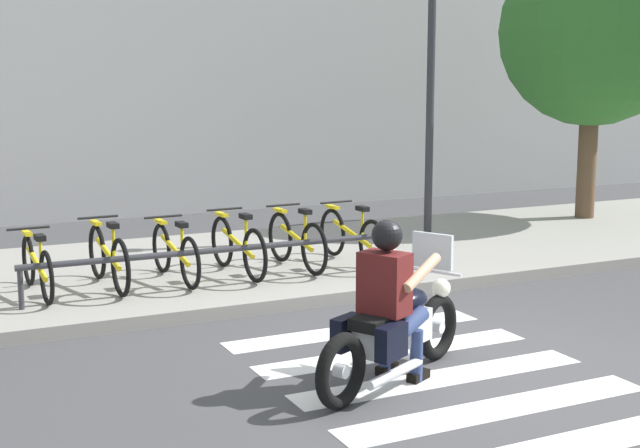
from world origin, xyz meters
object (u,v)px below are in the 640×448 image
object	(u,v)px
bicycle_2	(175,253)
tree_near_rack	(593,33)
motorcycle	(394,330)
bicycle_0	(37,266)
bicycle_1	(108,257)
rider	(390,291)
bicycle_3	(238,246)
bicycle_4	(296,241)
bike_rack	(222,252)
street_lamp	(431,75)
bicycle_5	(352,236)

from	to	relation	value
bicycle_2	tree_near_rack	xyz separation A→B (m)	(7.87, 1.62, 2.83)
motorcycle	bicycle_0	size ratio (longest dim) A/B	1.20
bicycle_0	bicycle_1	size ratio (longest dim) A/B	0.98
bicycle_0	rider	bearing A→B (deg)	-59.17
bicycle_0	bicycle_2	size ratio (longest dim) A/B	0.99
motorcycle	bicycle_3	size ratio (longest dim) A/B	1.16
bicycle_0	bicycle_4	xyz separation A→B (m)	(3.20, -0.00, 0.03)
bicycle_4	bike_rack	size ratio (longest dim) A/B	0.35
bicycle_0	tree_near_rack	bearing A→B (deg)	9.72
bicycle_1	bicycle_2	size ratio (longest dim) A/B	1.01
bicycle_2	bicycle_4	distance (m)	1.60
bicycle_2	tree_near_rack	distance (m)	8.52
bicycle_2	street_lamp	xyz separation A→B (m)	(4.37, 1.22, 2.12)
bicycle_2	bicycle_3	size ratio (longest dim) A/B	0.98
bicycle_1	bike_rack	xyz separation A→B (m)	(1.20, -0.55, 0.06)
bicycle_1	bike_rack	distance (m)	1.32
bicycle_0	bicycle_5	xyz separation A→B (m)	(4.00, -0.00, 0.02)
bicycle_4	bicycle_0	bearing A→B (deg)	179.97
bicycle_1	bicycle_2	xyz separation A→B (m)	(0.80, 0.00, -0.02)
rider	street_lamp	world-z (taller)	street_lamp
rider	bicycle_0	size ratio (longest dim) A/B	0.88
bike_rack	bicycle_4	bearing A→B (deg)	24.76
bike_rack	bicycle_3	bearing A→B (deg)	54.17
bike_rack	tree_near_rack	xyz separation A→B (m)	(7.47, 2.18, 2.75)
bicycle_0	bicycle_2	xyz separation A→B (m)	(1.60, -0.00, 0.01)
bicycle_1	tree_near_rack	size ratio (longest dim) A/B	0.34
bicycle_5	street_lamp	size ratio (longest dim) A/B	0.39
bicycle_5	tree_near_rack	size ratio (longest dim) A/B	0.34
bicycle_2	tree_near_rack	size ratio (longest dim) A/B	0.33
bicycle_4	bicycle_2	bearing A→B (deg)	179.96
tree_near_rack	bike_rack	bearing A→B (deg)	-163.75
rider	bicycle_2	world-z (taller)	rider
bicycle_0	street_lamp	xyz separation A→B (m)	(5.97, 1.22, 2.12)
bike_rack	street_lamp	xyz separation A→B (m)	(3.97, 1.78, 2.04)
motorcycle	bicycle_3	world-z (taller)	motorcycle
bicycle_0	bicycle_4	size ratio (longest dim) A/B	1.01
motorcycle	rider	xyz separation A→B (m)	(-0.07, -0.03, 0.36)
motorcycle	bicycle_1	bearing A→B (deg)	112.42
motorcycle	bicycle_5	size ratio (longest dim) A/B	1.16
bicycle_4	bicycle_3	bearing A→B (deg)	179.98
bicycle_0	bicycle_2	world-z (taller)	bicycle_2
motorcycle	bicycle_1	xyz separation A→B (m)	(-1.59, 3.84, 0.06)
bicycle_5	bike_rack	world-z (taller)	bicycle_5
motorcycle	rider	size ratio (longest dim) A/B	1.37
bicycle_1	street_lamp	size ratio (longest dim) A/B	0.39
street_lamp	rider	bearing A→B (deg)	-125.62
bicycle_5	bicycle_1	bearing A→B (deg)	-179.99
bike_rack	bicycle_5	bearing A→B (deg)	15.48
bicycle_2	bicycle_3	xyz separation A→B (m)	(0.80, -0.00, 0.02)
bicycle_3	street_lamp	size ratio (longest dim) A/B	0.39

